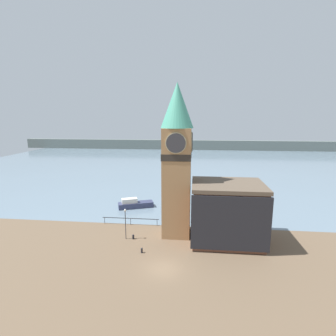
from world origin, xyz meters
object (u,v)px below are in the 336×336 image
object	(u,v)px
boat_near	(135,204)
mooring_bollard_near	(142,250)
clock_tower	(177,157)
lamp_post	(125,218)
pier_building	(227,212)
mooring_bollard_far	(133,237)

from	to	relation	value
boat_near	mooring_bollard_near	world-z (taller)	boat_near
clock_tower	mooring_bollard_near	bearing A→B (deg)	-123.93
lamp_post	mooring_bollard_near	bearing A→B (deg)	-50.09
clock_tower	pier_building	world-z (taller)	clock_tower
mooring_bollard_near	mooring_bollard_far	distance (m)	4.15
pier_building	mooring_bollard_near	xyz separation A→B (m)	(-11.02, -4.66, -3.74)
pier_building	mooring_bollard_near	bearing A→B (deg)	-157.08
clock_tower	boat_near	distance (m)	17.45
clock_tower	lamp_post	xyz separation A→B (m)	(-6.99, -2.32, -8.39)
lamp_post	clock_tower	bearing A→B (deg)	18.36
mooring_bollard_near	lamp_post	bearing A→B (deg)	129.91
mooring_bollard_near	pier_building	bearing A→B (deg)	22.92
clock_tower	mooring_bollard_near	distance (m)	13.17
mooring_bollard_near	mooring_bollard_far	xyz separation A→B (m)	(-1.97, 3.66, 0.00)
clock_tower	mooring_bollard_far	xyz separation A→B (m)	(-5.95, -2.26, -11.07)
mooring_bollard_far	boat_near	bearing A→B (deg)	102.29
boat_near	clock_tower	bearing A→B (deg)	-71.49
boat_near	lamp_post	xyz separation A→B (m)	(1.76, -12.94, 2.34)
clock_tower	boat_near	xyz separation A→B (m)	(-8.76, 10.62, -10.73)
pier_building	mooring_bollard_far	bearing A→B (deg)	-175.60
pier_building	boat_near	world-z (taller)	pier_building
mooring_bollard_far	lamp_post	world-z (taller)	lamp_post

